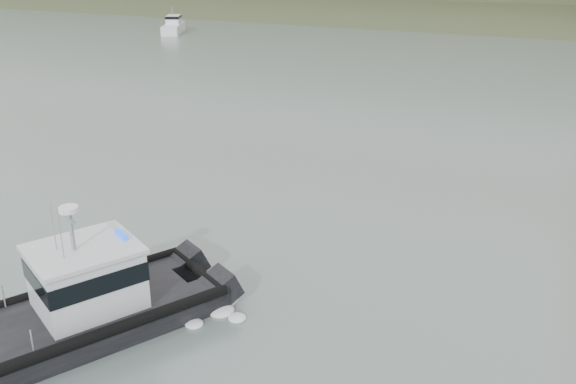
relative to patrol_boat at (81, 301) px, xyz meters
name	(u,v)px	position (x,y,z in m)	size (l,w,h in m)	color
ground	(136,366)	(2.60, -0.87, -1.15)	(400.00, 400.00, 0.00)	slate
patrol_boat	(81,301)	(0.00, 0.00, 0.00)	(7.78, 9.84, 4.57)	black
motorboat	(174,26)	(-32.66, 57.74, -0.31)	(4.13, 6.44, 3.37)	white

